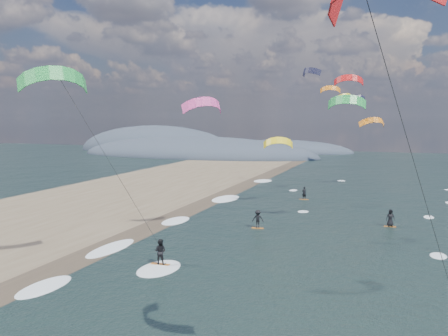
% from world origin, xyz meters
% --- Properties ---
extents(wet_sand_strip, '(3.00, 240.00, 0.00)m').
position_xyz_m(wet_sand_strip, '(-12.00, 10.00, 0.00)').
color(wet_sand_strip, '#382D23').
rests_on(wet_sand_strip, ground).
extents(coastal_hills, '(80.00, 41.00, 15.00)m').
position_xyz_m(coastal_hills, '(-44.84, 107.86, 0.00)').
color(coastal_hills, '#3D4756').
rests_on(coastal_hills, ground).
extents(kitesurfer_near_a, '(7.59, 9.06, 15.20)m').
position_xyz_m(kitesurfer_near_a, '(9.37, -2.33, 11.05)').
color(kitesurfer_near_a, '#C16A22').
rests_on(kitesurfer_near_a, ground).
extents(kitesurfer_near_b, '(7.06, 9.33, 13.85)m').
position_xyz_m(kitesurfer_near_b, '(-8.24, 8.08, 9.06)').
color(kitesurfer_near_b, '#C16A22').
rests_on(kitesurfer_near_b, ground).
extents(far_kitesurfers, '(12.65, 17.95, 1.71)m').
position_xyz_m(far_kitesurfers, '(1.24, 29.85, 0.84)').
color(far_kitesurfers, '#C16A22').
rests_on(far_kitesurfers, ground).
extents(bg_kite_field, '(15.08, 72.89, 10.24)m').
position_xyz_m(bg_kite_field, '(0.55, 52.66, 12.73)').
color(bg_kite_field, yellow).
rests_on(bg_kite_field, ground).
extents(shoreline_surf, '(2.40, 79.40, 0.11)m').
position_xyz_m(shoreline_surf, '(-10.80, 14.75, 0.00)').
color(shoreline_surf, white).
rests_on(shoreline_surf, ground).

